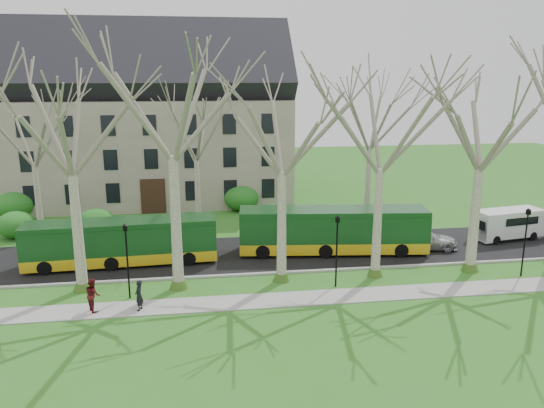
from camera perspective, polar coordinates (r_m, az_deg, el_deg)
The scene contains 15 objects.
ground at distance 32.30m, azimuth -4.08°, elevation -8.74°, with size 120.00×120.00×0.00m, color #336C1E.
sidewalk at distance 30.00m, azimuth -3.73°, elevation -10.51°, with size 70.00×2.00×0.06m, color gray.
road at distance 37.42m, azimuth -4.70°, elevation -5.48°, with size 80.00×8.00×0.06m, color black.
curb at distance 33.66m, azimuth -4.27°, elevation -7.66°, with size 80.00×0.25×0.14m, color #A5A39E.
building at distance 54.09m, azimuth -12.55°, elevation 8.94°, with size 26.50×12.20×16.00m.
tree_row_verge at distance 30.60m, azimuth -4.34°, elevation 3.67°, with size 49.00×7.00×14.00m.
tree_row_far at distance 41.26m, azimuth -7.20°, elevation 4.84°, with size 33.00×7.00×12.00m.
lamp_row at distance 30.45m, azimuth -4.02°, elevation -4.99°, with size 36.22×0.22×4.30m.
hedges at distance 45.30m, azimuth -11.30°, elevation -0.98°, with size 30.60×8.60×2.00m.
bus_lead at distance 36.46m, azimuth -15.86°, elevation -3.91°, with size 12.29×2.56×3.07m, color #123F18, non-canonical shape.
bus_follow at distance 37.56m, azimuth 6.57°, elevation -2.78°, with size 13.08×2.72×3.27m, color #123F18, non-canonical shape.
sedan at distance 39.84m, azimuth 15.95°, elevation -3.66°, with size 1.99×4.90×1.42m, color silver.
van_a at distance 44.21m, azimuth 24.01°, elevation -2.03°, with size 5.26×1.91×2.29m, color silver, non-canonical shape.
pedestrian_a at distance 29.51m, azimuth -14.13°, elevation -9.50°, with size 0.61×0.40×1.68m, color black.
pedestrian_b at distance 30.11m, azimuth -18.71°, elevation -9.21°, with size 0.88×0.69×1.82m, color #521216.
Camera 1 is at (-1.97, -29.76, 12.39)m, focal length 35.00 mm.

